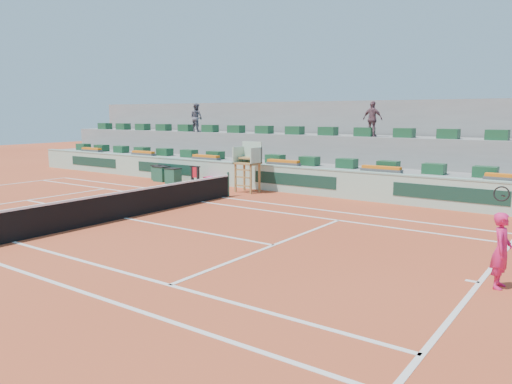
% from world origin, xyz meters
% --- Properties ---
extents(ground, '(90.00, 90.00, 0.00)m').
position_xyz_m(ground, '(0.00, 0.00, 0.00)').
color(ground, '#A13B1F').
rests_on(ground, ground).
extents(seating_tier_lower, '(36.00, 4.00, 1.20)m').
position_xyz_m(seating_tier_lower, '(0.00, 10.70, 0.60)').
color(seating_tier_lower, gray).
rests_on(seating_tier_lower, ground).
extents(seating_tier_upper, '(36.00, 2.40, 2.60)m').
position_xyz_m(seating_tier_upper, '(0.00, 12.30, 1.30)').
color(seating_tier_upper, gray).
rests_on(seating_tier_upper, ground).
extents(stadium_back_wall, '(36.00, 0.40, 4.40)m').
position_xyz_m(stadium_back_wall, '(0.00, 13.90, 2.20)').
color(stadium_back_wall, gray).
rests_on(stadium_back_wall, ground).
extents(player_bag, '(0.99, 0.44, 0.44)m').
position_xyz_m(player_bag, '(-2.75, 8.11, 0.22)').
color(player_bag, '#D61C5D').
rests_on(player_bag, ground).
extents(spectator_left, '(0.90, 0.73, 1.73)m').
position_xyz_m(spectator_left, '(-6.93, 11.50, 3.46)').
color(spectator_left, '#51525E').
rests_on(spectator_left, seating_tier_upper).
extents(spectator_mid, '(1.04, 0.52, 1.71)m').
position_xyz_m(spectator_mid, '(4.44, 11.60, 3.46)').
color(spectator_mid, brown).
rests_on(spectator_mid, seating_tier_upper).
extents(court_lines, '(23.89, 11.09, 0.01)m').
position_xyz_m(court_lines, '(0.00, 0.00, 0.01)').
color(court_lines, silver).
rests_on(court_lines, ground).
extents(tennis_net, '(0.10, 11.97, 1.10)m').
position_xyz_m(tennis_net, '(0.00, 0.00, 0.53)').
color(tennis_net, black).
rests_on(tennis_net, ground).
extents(advertising_hoarding, '(36.00, 0.34, 1.26)m').
position_xyz_m(advertising_hoarding, '(0.02, 8.50, 0.63)').
color(advertising_hoarding, '#9AC2AA').
rests_on(advertising_hoarding, ground).
extents(umpire_chair, '(1.10, 0.90, 2.40)m').
position_xyz_m(umpire_chair, '(0.00, 7.50, 1.54)').
color(umpire_chair, olive).
rests_on(umpire_chair, ground).
extents(seat_row_lower, '(32.90, 0.60, 0.44)m').
position_xyz_m(seat_row_lower, '(0.00, 9.80, 1.42)').
color(seat_row_lower, '#174527').
rests_on(seat_row_lower, seating_tier_lower).
extents(seat_row_upper, '(32.90, 0.60, 0.44)m').
position_xyz_m(seat_row_upper, '(0.00, 11.70, 2.82)').
color(seat_row_upper, '#174527').
rests_on(seat_row_upper, seating_tier_upper).
extents(flower_planters, '(26.80, 0.36, 0.28)m').
position_xyz_m(flower_planters, '(-1.50, 9.00, 1.33)').
color(flower_planters, '#494949').
rests_on(flower_planters, seating_tier_lower).
extents(drink_cooler_a, '(0.74, 0.64, 0.84)m').
position_xyz_m(drink_cooler_a, '(-4.95, 7.42, 0.42)').
color(drink_cooler_a, '#184A36').
rests_on(drink_cooler_a, ground).
extents(drink_cooler_b, '(0.78, 0.67, 0.84)m').
position_xyz_m(drink_cooler_b, '(-6.16, 7.73, 0.42)').
color(drink_cooler_b, '#184A36').
rests_on(drink_cooler_b, ground).
extents(drink_cooler_c, '(0.72, 0.62, 0.84)m').
position_xyz_m(drink_cooler_c, '(-6.72, 8.07, 0.42)').
color(drink_cooler_c, '#184A36').
rests_on(drink_cooler_c, ground).
extents(towel_rack, '(0.67, 0.11, 1.03)m').
position_xyz_m(towel_rack, '(-3.53, 7.59, 0.60)').
color(towel_rack, black).
rests_on(towel_rack, ground).
extents(tennis_player, '(0.41, 0.87, 2.28)m').
position_xyz_m(tennis_player, '(12.28, -0.08, 0.83)').
color(tennis_player, '#D61C5D').
rests_on(tennis_player, ground).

